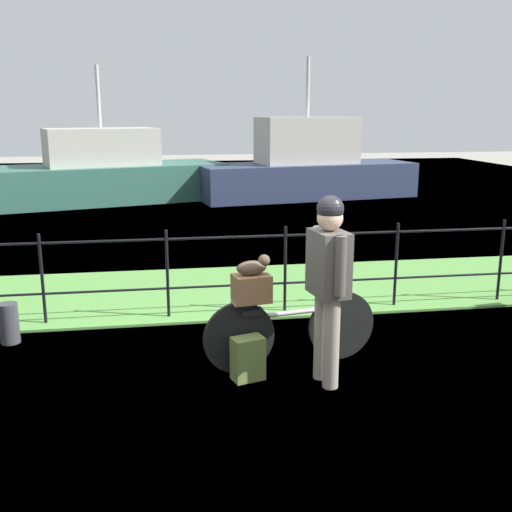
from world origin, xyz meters
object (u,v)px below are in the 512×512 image
bicycle_main (290,330)px  backpack_on_paving (248,358)px  moored_boat_near (103,175)px  terrier_dog (254,266)px  mooring_bollard (9,323)px  moored_boat_mid (306,169)px  wooden_crate (251,288)px  cyclist_person (328,274)px

bicycle_main → backpack_on_paving: 0.53m
bicycle_main → moored_boat_near: 11.71m
terrier_dog → moored_boat_near: (-2.33, 11.45, -0.29)m
mooring_bollard → moored_boat_mid: bearing=61.2°
bicycle_main → mooring_bollard: bicycle_main is taller
terrier_dog → moored_boat_mid: moored_boat_mid is taller
wooden_crate → backpack_on_paving: size_ratio=0.82×
bicycle_main → mooring_bollard: size_ratio=3.95×
mooring_bollard → cyclist_person: bearing=-25.6°
moored_boat_near → moored_boat_mid: (5.60, -0.02, 0.09)m
bicycle_main → cyclist_person: size_ratio=1.01×
wooden_crate → terrier_dog: size_ratio=1.02×
wooden_crate → moored_boat_mid: 11.90m
backpack_on_paving → moored_boat_near: bearing=84.3°
bicycle_main → cyclist_person: bearing=-60.3°
bicycle_main → moored_boat_near: size_ratio=0.25×
terrier_dog → moored_boat_mid: 11.89m
cyclist_person → moored_boat_mid: size_ratio=0.27×
terrier_dog → moored_boat_mid: (3.28, 11.42, -0.20)m
backpack_on_paving → moored_boat_mid: size_ratio=0.06×
wooden_crate → cyclist_person: (0.61, -0.36, 0.20)m
cyclist_person → moored_boat_near: bearing=103.9°
moored_boat_near → wooden_crate: bearing=-78.6°
moored_boat_near → moored_boat_mid: moored_boat_mid is taller
mooring_bollard → moored_boat_mid: moored_boat_mid is taller
bicycle_main → backpack_on_paving: size_ratio=4.25×
terrier_dog → cyclist_person: cyclist_person is taller
terrier_dog → mooring_bollard: size_ratio=0.75×
wooden_crate → moored_boat_near: (-2.30, 11.45, -0.08)m
terrier_dog → bicycle_main: bearing=9.3°
backpack_on_paving → moored_boat_near: size_ratio=0.06×
moored_boat_near → moored_boat_mid: 5.61m
terrier_dog → wooden_crate: bearing=-170.7°
cyclist_person → mooring_bollard: (-3.01, 1.44, -0.79)m
cyclist_person → backpack_on_paving: size_ratio=4.21×
backpack_on_paving → moored_boat_mid: 12.11m
wooden_crate → moored_boat_mid: (3.30, 11.43, 0.00)m
bicycle_main → cyclist_person: cyclist_person is taller
terrier_dog → mooring_bollard: (-2.42, 1.08, -0.79)m
terrier_dog → moored_boat_near: moored_boat_near is taller
backpack_on_paving → moored_boat_mid: (3.37, 11.61, 0.61)m
moored_boat_near → bicycle_main: bearing=-76.8°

